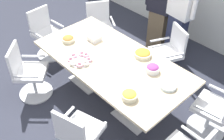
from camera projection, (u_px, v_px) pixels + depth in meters
ground_plane at (112, 96)px, 4.47m from camera, size 10.00×10.00×0.01m
conference_table at (112, 66)px, 4.07m from camera, size 2.40×1.20×0.75m
office_chair_0 at (28, 74)px, 4.26m from camera, size 0.76×0.76×0.91m
office_chair_1 at (79, 136)px, 3.36m from camera, size 0.67×0.67×0.91m
office_chair_3 at (215, 111)px, 3.67m from camera, size 0.61×0.61×0.91m
office_chair_4 at (168, 55)px, 4.64m from camera, size 0.71×0.71×0.91m
office_chair_5 at (100, 29)px, 5.28m from camera, size 0.74×0.74×0.91m
office_chair_6 at (47, 36)px, 5.10m from camera, size 0.59×0.59×0.91m
person_standing_0 at (160, 7)px, 4.94m from camera, size 0.61×0.30×1.71m
person_standing_1 at (180, 11)px, 4.63m from camera, size 0.62×0.27×1.86m
snack_bowl_pretzels at (68, 39)px, 4.32m from camera, size 0.20×0.20×0.09m
snack_bowl_chips_orange at (143, 54)px, 4.03m from camera, size 0.26×0.26×0.09m
snack_bowl_chips_yellow at (129, 95)px, 3.36m from camera, size 0.21×0.21×0.10m
snack_bowl_candy_mix at (153, 68)px, 3.75m from camera, size 0.19×0.19×0.11m
donut_platter at (80, 60)px, 3.95m from camera, size 0.37×0.37×0.04m
plate_stack at (168, 86)px, 3.53m from camera, size 0.22×0.22×0.04m
napkin_pile at (94, 38)px, 4.35m from camera, size 0.18×0.18×0.08m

